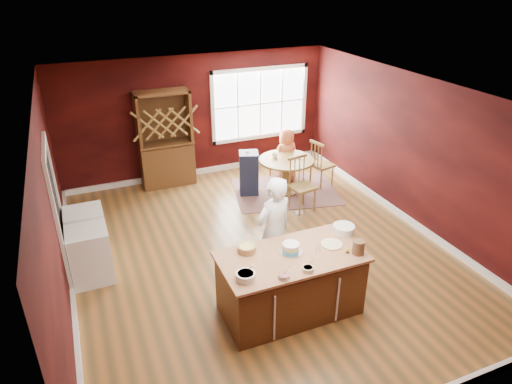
{
  "coord_description": "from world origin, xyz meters",
  "views": [
    {
      "loc": [
        -2.54,
        -5.97,
        4.34
      ],
      "look_at": [
        0.01,
        0.13,
        1.05
      ],
      "focal_mm": 32.0,
      "sensor_mm": 36.0,
      "label": 1
    }
  ],
  "objects_px": {
    "toddler": "(247,156)",
    "chair_north": "(281,153)",
    "baker": "(273,232)",
    "washer": "(90,255)",
    "dryer": "(87,234)",
    "high_chair": "(249,172)",
    "chair_east": "(322,163)",
    "chair_south": "(303,185)",
    "dining_table": "(286,169)",
    "layer_cake": "(291,248)",
    "kitchen_island": "(290,285)",
    "seated_woman": "(286,155)",
    "hutch": "(165,139)"
  },
  "relations": [
    {
      "from": "seated_woman",
      "to": "toddler",
      "type": "relative_size",
      "value": 4.69
    },
    {
      "from": "chair_east",
      "to": "chair_north",
      "type": "xyz_separation_m",
      "value": [
        -0.6,
        0.82,
        0.0
      ]
    },
    {
      "from": "toddler",
      "to": "dryer",
      "type": "bearing_deg",
      "value": -158.66
    },
    {
      "from": "kitchen_island",
      "to": "baker",
      "type": "bearing_deg",
      "value": 85.11
    },
    {
      "from": "chair_south",
      "to": "high_chair",
      "type": "distance_m",
      "value": 1.29
    },
    {
      "from": "kitchen_island",
      "to": "chair_north",
      "type": "height_order",
      "value": "chair_north"
    },
    {
      "from": "chair_east",
      "to": "toddler",
      "type": "relative_size",
      "value": 4.03
    },
    {
      "from": "chair_south",
      "to": "toddler",
      "type": "height_order",
      "value": "chair_south"
    },
    {
      "from": "baker",
      "to": "washer",
      "type": "relative_size",
      "value": 2.02
    },
    {
      "from": "dining_table",
      "to": "chair_north",
      "type": "height_order",
      "value": "chair_north"
    },
    {
      "from": "kitchen_island",
      "to": "chair_east",
      "type": "bearing_deg",
      "value": 54.04
    },
    {
      "from": "chair_east",
      "to": "chair_north",
      "type": "bearing_deg",
      "value": 23.03
    },
    {
      "from": "seated_woman",
      "to": "toddler",
      "type": "distance_m",
      "value": 1.02
    },
    {
      "from": "chair_east",
      "to": "high_chair",
      "type": "bearing_deg",
      "value": 68.6
    },
    {
      "from": "baker",
      "to": "toddler",
      "type": "xyz_separation_m",
      "value": [
        0.79,
        3.05,
        -0.06
      ]
    },
    {
      "from": "kitchen_island",
      "to": "dining_table",
      "type": "xyz_separation_m",
      "value": [
        1.6,
        3.39,
        0.1
      ]
    },
    {
      "from": "chair_east",
      "to": "washer",
      "type": "xyz_separation_m",
      "value": [
        -4.93,
        -1.59,
        -0.09
      ]
    },
    {
      "from": "chair_north",
      "to": "toddler",
      "type": "distance_m",
      "value": 1.16
    },
    {
      "from": "dryer",
      "to": "baker",
      "type": "bearing_deg",
      "value": -34.98
    },
    {
      "from": "kitchen_island",
      "to": "chair_south",
      "type": "bearing_deg",
      "value": 58.9
    },
    {
      "from": "layer_cake",
      "to": "chair_east",
      "type": "height_order",
      "value": "layer_cake"
    },
    {
      "from": "dining_table",
      "to": "high_chair",
      "type": "bearing_deg",
      "value": 161.75
    },
    {
      "from": "dining_table",
      "to": "chair_north",
      "type": "relative_size",
      "value": 1.09
    },
    {
      "from": "dining_table",
      "to": "washer",
      "type": "xyz_separation_m",
      "value": [
        -4.06,
        -1.58,
        -0.1
      ]
    },
    {
      "from": "layer_cake",
      "to": "chair_east",
      "type": "bearing_deg",
      "value": 53.73
    },
    {
      "from": "chair_east",
      "to": "chair_south",
      "type": "height_order",
      "value": "chair_south"
    },
    {
      "from": "washer",
      "to": "seated_woman",
      "type": "bearing_deg",
      "value": 25.78
    },
    {
      "from": "washer",
      "to": "hutch",
      "type": "bearing_deg",
      "value": 57.79
    },
    {
      "from": "baker",
      "to": "dryer",
      "type": "relative_size",
      "value": 2.01
    },
    {
      "from": "chair_east",
      "to": "dryer",
      "type": "height_order",
      "value": "chair_east"
    },
    {
      "from": "high_chair",
      "to": "chair_south",
      "type": "bearing_deg",
      "value": -39.11
    },
    {
      "from": "washer",
      "to": "chair_east",
      "type": "bearing_deg",
      "value": 17.93
    },
    {
      "from": "high_chair",
      "to": "washer",
      "type": "xyz_separation_m",
      "value": [
        -3.31,
        -1.83,
        -0.05
      ]
    },
    {
      "from": "layer_cake",
      "to": "chair_north",
      "type": "height_order",
      "value": "chair_north"
    },
    {
      "from": "toddler",
      "to": "seated_woman",
      "type": "bearing_deg",
      "value": 8.36
    },
    {
      "from": "toddler",
      "to": "dryer",
      "type": "height_order",
      "value": "toddler"
    },
    {
      "from": "kitchen_island",
      "to": "high_chair",
      "type": "height_order",
      "value": "high_chair"
    },
    {
      "from": "baker",
      "to": "dryer",
      "type": "height_order",
      "value": "baker"
    },
    {
      "from": "chair_east",
      "to": "chair_south",
      "type": "relative_size",
      "value": 0.96
    },
    {
      "from": "seated_woman",
      "to": "high_chair",
      "type": "height_order",
      "value": "seated_woman"
    },
    {
      "from": "chair_south",
      "to": "toddler",
      "type": "bearing_deg",
      "value": 110.86
    },
    {
      "from": "chair_south",
      "to": "hutch",
      "type": "distance_m",
      "value": 3.11
    },
    {
      "from": "baker",
      "to": "dryer",
      "type": "bearing_deg",
      "value": -50.66
    },
    {
      "from": "dining_table",
      "to": "chair_east",
      "type": "bearing_deg",
      "value": 0.83
    },
    {
      "from": "washer",
      "to": "baker",
      "type": "bearing_deg",
      "value": -24.01
    },
    {
      "from": "chair_east",
      "to": "chair_north",
      "type": "height_order",
      "value": "chair_north"
    },
    {
      "from": "chair_north",
      "to": "toddler",
      "type": "xyz_separation_m",
      "value": [
        -1.02,
        -0.48,
        0.28
      ]
    },
    {
      "from": "dryer",
      "to": "toddler",
      "type": "bearing_deg",
      "value": 21.34
    },
    {
      "from": "dining_table",
      "to": "chair_north",
      "type": "distance_m",
      "value": 0.88
    },
    {
      "from": "toddler",
      "to": "chair_north",
      "type": "bearing_deg",
      "value": 25.33
    }
  ]
}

